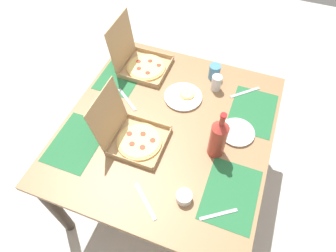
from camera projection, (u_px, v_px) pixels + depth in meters
ground_plane at (168, 181)px, 2.30m from camera, size 6.00×6.00×0.00m
dining_table at (168, 136)px, 1.79m from camera, size 1.27×1.18×0.73m
placemat_near_left at (231, 194)px, 1.46m from camera, size 0.36×0.26×0.00m
placemat_near_right at (253, 111)px, 1.78m from camera, size 0.36×0.26×0.00m
placemat_far_left at (77, 142)px, 1.64m from camera, size 0.36×0.26×0.00m
placemat_far_right at (121, 75)px, 1.96m from camera, size 0.36×0.26×0.00m
pizza_box_corner_right at (133, 135)px, 1.61m from camera, size 0.29×0.34×0.32m
pizza_box_edge_far at (141, 62)px, 1.97m from camera, size 0.30×0.33×0.33m
plate_far_right at (237, 132)px, 1.67m from camera, size 0.20×0.20×0.02m
plate_near_right at (184, 97)px, 1.83m from camera, size 0.24×0.24×0.03m
soda_bottle at (218, 138)px, 1.50m from camera, size 0.09×0.09×0.32m
cup_spare at (214, 72)px, 1.91m from camera, size 0.07×0.07×0.10m
cup_red at (216, 83)px, 1.84m from camera, size 0.06×0.06×0.11m
condiment_bowl at (184, 197)px, 1.43m from camera, size 0.08×0.08×0.05m
knife_by_near_right at (245, 92)px, 1.87m from camera, size 0.16×0.17×0.00m
knife_by_near_left at (145, 201)px, 1.44m from camera, size 0.15×0.17×0.00m
knife_by_far_left at (127, 100)px, 1.83m from camera, size 0.14×0.18×0.00m
fork_by_far_right at (219, 214)px, 1.40m from camera, size 0.12×0.17×0.00m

